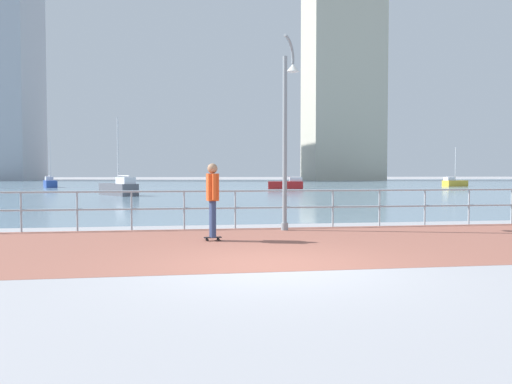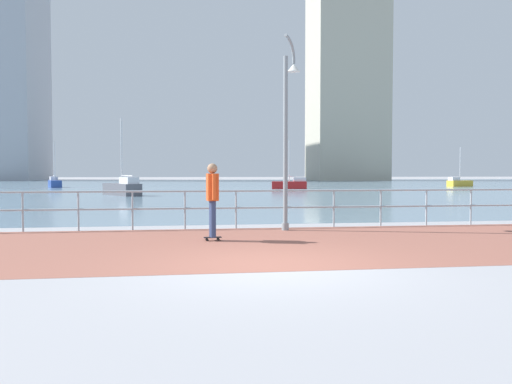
{
  "view_description": "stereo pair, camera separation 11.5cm",
  "coord_description": "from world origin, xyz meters",
  "px_view_note": "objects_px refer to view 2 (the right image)",
  "views": [
    {
      "loc": [
        -1.49,
        -8.16,
        1.56
      ],
      "look_at": [
        0.25,
        3.32,
        1.1
      ],
      "focal_mm": 35.02,
      "sensor_mm": 36.0,
      "label": 1
    },
    {
      "loc": [
        -1.38,
        -8.18,
        1.56
      ],
      "look_at": [
        0.25,
        3.32,
        1.1
      ],
      "focal_mm": 35.02,
      "sensor_mm": 36.0,
      "label": 2
    }
  ],
  "objects_px": {
    "sailboat_navy": "(459,183)",
    "lamppost": "(288,123)",
    "sailboat_white": "(290,184)",
    "skateboarder": "(212,194)",
    "sailboat_ivory": "(55,183)",
    "sailboat_red": "(123,188)"
  },
  "relations": [
    {
      "from": "sailboat_navy",
      "to": "lamppost",
      "type": "bearing_deg",
      "value": -125.59
    },
    {
      "from": "sailboat_white",
      "to": "sailboat_navy",
      "type": "relative_size",
      "value": 1.06
    },
    {
      "from": "lamppost",
      "to": "skateboarder",
      "type": "relative_size",
      "value": 2.97
    },
    {
      "from": "skateboarder",
      "to": "sailboat_navy",
      "type": "bearing_deg",
      "value": 53.69
    },
    {
      "from": "sailboat_white",
      "to": "sailboat_navy",
      "type": "height_order",
      "value": "sailboat_white"
    },
    {
      "from": "sailboat_ivory",
      "to": "sailboat_navy",
      "type": "height_order",
      "value": "sailboat_ivory"
    },
    {
      "from": "lamppost",
      "to": "sailboat_navy",
      "type": "height_order",
      "value": "lamppost"
    },
    {
      "from": "lamppost",
      "to": "sailboat_white",
      "type": "xyz_separation_m",
      "value": [
        6.97,
        32.48,
        -2.46
      ]
    },
    {
      "from": "sailboat_ivory",
      "to": "skateboarder",
      "type": "bearing_deg",
      "value": -71.77
    },
    {
      "from": "skateboarder",
      "to": "sailboat_red",
      "type": "xyz_separation_m",
      "value": [
        -4.79,
        23.04,
        -0.56
      ]
    },
    {
      "from": "sailboat_red",
      "to": "sailboat_white",
      "type": "bearing_deg",
      "value": 39.29
    },
    {
      "from": "sailboat_white",
      "to": "sailboat_red",
      "type": "distance_m",
      "value": 17.96
    },
    {
      "from": "skateboarder",
      "to": "sailboat_navy",
      "type": "distance_m",
      "value": 48.9
    },
    {
      "from": "skateboarder",
      "to": "sailboat_white",
      "type": "xyz_separation_m",
      "value": [
        9.12,
        34.42,
        -0.63
      ]
    },
    {
      "from": "lamppost",
      "to": "sailboat_red",
      "type": "bearing_deg",
      "value": 108.18
    },
    {
      "from": "sailboat_white",
      "to": "sailboat_navy",
      "type": "distance_m",
      "value": 20.46
    },
    {
      "from": "sailboat_ivory",
      "to": "sailboat_navy",
      "type": "xyz_separation_m",
      "value": [
        42.91,
        -2.95,
        -0.04
      ]
    },
    {
      "from": "sailboat_white",
      "to": "sailboat_red",
      "type": "height_order",
      "value": "sailboat_red"
    },
    {
      "from": "lamppost",
      "to": "sailboat_navy",
      "type": "xyz_separation_m",
      "value": [
        26.81,
        37.47,
        -2.49
      ]
    },
    {
      "from": "lamppost",
      "to": "sailboat_ivory",
      "type": "relative_size",
      "value": 1.12
    },
    {
      "from": "skateboarder",
      "to": "sailboat_red",
      "type": "bearing_deg",
      "value": 101.74
    },
    {
      "from": "skateboarder",
      "to": "sailboat_white",
      "type": "bearing_deg",
      "value": 75.17
    }
  ]
}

